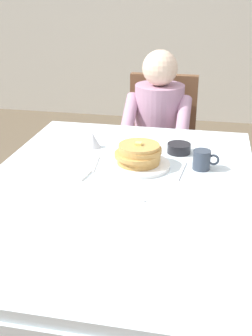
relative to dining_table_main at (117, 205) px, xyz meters
name	(u,v)px	position (x,y,z in m)	size (l,w,h in m)	color
ground_plane	(118,327)	(0.00, 0.00, -0.65)	(14.00, 14.00, 0.00)	brown
dining_table_main	(117,205)	(0.00, 0.00, 0.00)	(1.12, 1.52, 0.74)	silver
chair_diner	(160,138)	(0.03, 1.17, -0.12)	(0.44, 0.45, 0.93)	brown
diner_person	(158,125)	(0.03, 1.01, 0.02)	(0.40, 0.43, 1.12)	#B2849E
plate_breakfast	(138,165)	(0.05, 0.20, 0.10)	(0.28, 0.28, 0.02)	white
breakfast_stack	(139,154)	(0.05, 0.20, 0.15)	(0.20, 0.21, 0.10)	tan
cup_coffee	(202,160)	(0.33, 0.23, 0.13)	(0.11, 0.08, 0.08)	#333D4C
bowl_butter	(179,148)	(0.21, 0.40, 0.11)	(0.11, 0.11, 0.04)	black
syrup_pitcher	(92,140)	(-0.21, 0.39, 0.13)	(0.08, 0.08, 0.07)	silver
fork_left_of_plate	(95,164)	(-0.14, 0.18, 0.09)	(0.18, 0.01, 0.01)	silver
knife_right_of_plate	(181,171)	(0.24, 0.18, 0.09)	(0.20, 0.01, 0.01)	silver
spoon_near_edge	(125,199)	(0.06, -0.12, 0.09)	(0.15, 0.01, 0.01)	silver
napkin_folded	(69,172)	(-0.22, 0.07, 0.09)	(0.17, 0.12, 0.01)	white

